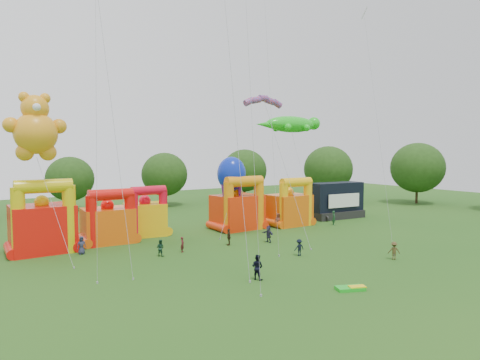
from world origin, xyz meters
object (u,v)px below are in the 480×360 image
bouncy_castle_0 (43,225)px  octopus_kite (228,199)px  stage_trailer (336,201)px  spectator_4 (229,237)px  spectator_0 (82,245)px  gecko_kite (297,150)px  bouncy_castle_2 (146,216)px  teddy_bear_kite (46,176)px

bouncy_castle_0 → octopus_kite: size_ratio=0.78×
bouncy_castle_0 → stage_trailer: bearing=0.1°
stage_trailer → octopus_kite: (-19.08, -0.84, 1.48)m
spectator_4 → stage_trailer: bearing=126.6°
bouncy_castle_0 → stage_trailer: (39.79, 0.09, -0.19)m
spectator_4 → spectator_0: bearing=-87.3°
gecko_kite → spectator_0: 34.03m
bouncy_castle_2 → stage_trailer: 28.52m
bouncy_castle_2 → stage_trailer: size_ratio=0.70×
gecko_kite → spectator_0: (-32.10, -6.46, -9.25)m
teddy_bear_kite → gecko_kite: size_ratio=1.01×
bouncy_castle_0 → octopus_kite: octopus_kite is taller
teddy_bear_kite → spectator_0: bearing=10.8°
bouncy_castle_0 → teddy_bear_kite: teddy_bear_kite is taller
bouncy_castle_0 → bouncy_castle_2: bearing=12.5°
bouncy_castle_2 → spectator_0: (-8.39, -5.38, -1.40)m
stage_trailer → spectator_0: (-36.80, -2.94, -1.69)m
bouncy_castle_2 → spectator_4: bearing=-59.4°
stage_trailer → bouncy_castle_2: bearing=175.1°
octopus_kite → spectator_0: octopus_kite is taller
gecko_kite → octopus_kite: gecko_kite is taller
bouncy_castle_2 → gecko_kite: bearing=2.6°
stage_trailer → teddy_bear_kite: bearing=-175.0°
octopus_kite → spectator_4: octopus_kite is taller
bouncy_castle_2 → teddy_bear_kite: (-11.38, -5.95, 5.44)m
bouncy_castle_2 → spectator_0: size_ratio=3.38×
teddy_bear_kite → spectator_0: (2.99, 0.57, -6.84)m
octopus_kite → spectator_0: 18.12m
bouncy_castle_0 → spectator_4: bearing=-22.5°
stage_trailer → teddy_bear_kite: 40.28m
stage_trailer → gecko_kite: gecko_kite is taller
stage_trailer → spectator_4: bearing=-162.6°
bouncy_castle_0 → bouncy_castle_2: bouncy_castle_0 is taller
bouncy_castle_2 → gecko_kite: gecko_kite is taller
gecko_kite → octopus_kite: (-14.39, -4.36, -6.09)m
bouncy_castle_2 → spectator_4: bouncy_castle_2 is taller
bouncy_castle_0 → bouncy_castle_2: (11.37, 2.53, -0.48)m
bouncy_castle_0 → gecko_kite: gecko_kite is taller
spectator_0 → stage_trailer: bearing=6.4°
gecko_kite → spectator_4: (-18.06, -10.65, -9.24)m
stage_trailer → teddy_bear_kite: (-39.80, -3.51, 5.15)m
stage_trailer → spectator_4: (-22.76, -7.13, -1.68)m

